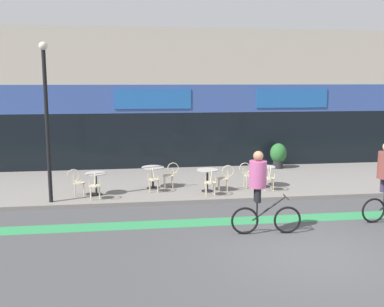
{
  "coord_description": "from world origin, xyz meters",
  "views": [
    {
      "loc": [
        -4.08,
        -9.27,
        3.91
      ],
      "look_at": [
        -1.94,
        6.13,
        1.36
      ],
      "focal_mm": 42.0,
      "sensor_mm": 36.0,
      "label": 1
    }
  ],
  "objects_px": {
    "cafe_chair_0_side": "(77,180)",
    "bistro_table_2": "(207,176)",
    "cafe_chair_2_side": "(225,176)",
    "cafe_chair_3_side": "(247,173)",
    "cafe_chair_1_side": "(170,173)",
    "cafe_chair_1_near": "(154,178)",
    "bistro_table_1": "(153,173)",
    "lamp_post": "(46,111)",
    "cafe_chair_2_near": "(210,181)",
    "planter_pot": "(278,155)",
    "cafe_chair_0_near": "(95,184)",
    "cyclist_0": "(260,187)",
    "cafe_chair_3_near": "(269,176)",
    "bistro_table_3": "(264,172)",
    "bistro_table_0": "(96,179)"
  },
  "relations": [
    {
      "from": "bistro_table_3",
      "to": "planter_pot",
      "type": "relative_size",
      "value": 0.72
    },
    {
      "from": "bistro_table_3",
      "to": "cafe_chair_2_side",
      "type": "bearing_deg",
      "value": -165.36
    },
    {
      "from": "cafe_chair_0_near",
      "to": "cyclist_0",
      "type": "bearing_deg",
      "value": -136.69
    },
    {
      "from": "bistro_table_1",
      "to": "cafe_chair_3_near",
      "type": "height_order",
      "value": "cafe_chair_3_near"
    },
    {
      "from": "bistro_table_2",
      "to": "cafe_chair_2_near",
      "type": "xyz_separation_m",
      "value": [
        -0.0,
        -0.63,
        -0.03
      ]
    },
    {
      "from": "bistro_table_1",
      "to": "lamp_post",
      "type": "relative_size",
      "value": 0.16
    },
    {
      "from": "cafe_chair_0_side",
      "to": "lamp_post",
      "type": "distance_m",
      "value": 2.55
    },
    {
      "from": "cafe_chair_0_near",
      "to": "cafe_chair_1_side",
      "type": "xyz_separation_m",
      "value": [
        2.54,
        1.33,
        0.0
      ]
    },
    {
      "from": "cafe_chair_1_side",
      "to": "cafe_chair_2_near",
      "type": "xyz_separation_m",
      "value": [
        1.2,
        -1.35,
        0.0
      ]
    },
    {
      "from": "cafe_chair_2_side",
      "to": "cafe_chair_1_near",
      "type": "bearing_deg",
      "value": 3.47
    },
    {
      "from": "cafe_chair_0_side",
      "to": "cafe_chair_1_near",
      "type": "relative_size",
      "value": 1.0
    },
    {
      "from": "cafe_chair_3_near",
      "to": "planter_pot",
      "type": "distance_m",
      "value": 4.22
    },
    {
      "from": "bistro_table_2",
      "to": "cafe_chair_1_near",
      "type": "height_order",
      "value": "cafe_chair_1_near"
    },
    {
      "from": "cafe_chair_0_side",
      "to": "cafe_chair_3_near",
      "type": "distance_m",
      "value": 6.51
    },
    {
      "from": "bistro_table_2",
      "to": "cafe_chair_3_near",
      "type": "xyz_separation_m",
      "value": [
        2.13,
        -0.24,
        -0.03
      ]
    },
    {
      "from": "bistro_table_0",
      "to": "bistro_table_1",
      "type": "relative_size",
      "value": 0.95
    },
    {
      "from": "bistro_table_2",
      "to": "cafe_chair_2_near",
      "type": "relative_size",
      "value": 0.85
    },
    {
      "from": "cafe_chair_2_side",
      "to": "cafe_chair_3_side",
      "type": "height_order",
      "value": "same"
    },
    {
      "from": "bistro_table_3",
      "to": "cafe_chair_0_near",
      "type": "relative_size",
      "value": 0.86
    },
    {
      "from": "cafe_chair_2_near",
      "to": "planter_pot",
      "type": "distance_m",
      "value": 5.7
    },
    {
      "from": "cafe_chair_2_near",
      "to": "cafe_chair_3_side",
      "type": "relative_size",
      "value": 1.0
    },
    {
      "from": "bistro_table_3",
      "to": "cafe_chair_1_side",
      "type": "relative_size",
      "value": 0.86
    },
    {
      "from": "bistro_table_3",
      "to": "lamp_post",
      "type": "distance_m",
      "value": 7.68
    },
    {
      "from": "cafe_chair_2_near",
      "to": "cafe_chair_2_side",
      "type": "xyz_separation_m",
      "value": [
        0.63,
        0.62,
        0.0
      ]
    },
    {
      "from": "cafe_chair_1_near",
      "to": "planter_pot",
      "type": "distance_m",
      "value": 6.64
    },
    {
      "from": "bistro_table_3",
      "to": "cafe_chair_0_side",
      "type": "height_order",
      "value": "cafe_chair_0_side"
    },
    {
      "from": "cafe_chair_0_side",
      "to": "planter_pot",
      "type": "relative_size",
      "value": 0.83
    },
    {
      "from": "planter_pot",
      "to": "cafe_chair_3_side",
      "type": "bearing_deg",
      "value": -124.59
    },
    {
      "from": "cafe_chair_3_near",
      "to": "planter_pot",
      "type": "bearing_deg",
      "value": -14.51
    },
    {
      "from": "cafe_chair_0_side",
      "to": "cafe_chair_2_side",
      "type": "relative_size",
      "value": 1.0
    },
    {
      "from": "cafe_chair_3_near",
      "to": "cafe_chair_0_near",
      "type": "bearing_deg",
      "value": 101.86
    },
    {
      "from": "bistro_table_1",
      "to": "cafe_chair_2_side",
      "type": "relative_size",
      "value": 0.87
    },
    {
      "from": "cafe_chair_3_near",
      "to": "cafe_chair_3_side",
      "type": "distance_m",
      "value": 0.87
    },
    {
      "from": "cafe_chair_1_near",
      "to": "bistro_table_2",
      "type": "bearing_deg",
      "value": -85.22
    },
    {
      "from": "cafe_chair_1_side",
      "to": "cafe_chair_3_near",
      "type": "xyz_separation_m",
      "value": [
        3.33,
        -0.97,
        0.0
      ]
    },
    {
      "from": "cafe_chair_1_side",
      "to": "cafe_chair_1_near",
      "type": "bearing_deg",
      "value": 41.96
    },
    {
      "from": "cafe_chair_0_near",
      "to": "cafe_chair_2_near",
      "type": "relative_size",
      "value": 1.0
    },
    {
      "from": "bistro_table_0",
      "to": "cafe_chair_2_side",
      "type": "xyz_separation_m",
      "value": [
        4.38,
        -0.03,
        -0.02
      ]
    },
    {
      "from": "cafe_chair_0_side",
      "to": "bistro_table_0",
      "type": "bearing_deg",
      "value": -5.69
    },
    {
      "from": "cafe_chair_2_near",
      "to": "lamp_post",
      "type": "relative_size",
      "value": 0.18
    },
    {
      "from": "bistro_table_2",
      "to": "cafe_chair_1_near",
      "type": "distance_m",
      "value": 1.84
    },
    {
      "from": "cafe_chair_3_side",
      "to": "cafe_chair_2_near",
      "type": "bearing_deg",
      "value": -148.95
    },
    {
      "from": "bistro_table_0",
      "to": "cafe_chair_3_near",
      "type": "relative_size",
      "value": 0.83
    },
    {
      "from": "bistro_table_2",
      "to": "bistro_table_3",
      "type": "height_order",
      "value": "bistro_table_2"
    },
    {
      "from": "cafe_chair_0_side",
      "to": "bistro_table_2",
      "type": "bearing_deg",
      "value": -6.69
    },
    {
      "from": "bistro_table_0",
      "to": "cafe_chair_0_side",
      "type": "distance_m",
      "value": 0.63
    },
    {
      "from": "cafe_chair_3_near",
      "to": "cafe_chair_1_near",
      "type": "bearing_deg",
      "value": 93.46
    },
    {
      "from": "bistro_table_1",
      "to": "cafe_chair_2_near",
      "type": "distance_m",
      "value": 2.27
    },
    {
      "from": "bistro_table_1",
      "to": "bistro_table_0",
      "type": "bearing_deg",
      "value": -160.01
    },
    {
      "from": "bistro_table_1",
      "to": "cafe_chair_3_near",
      "type": "distance_m",
      "value": 4.07
    }
  ]
}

